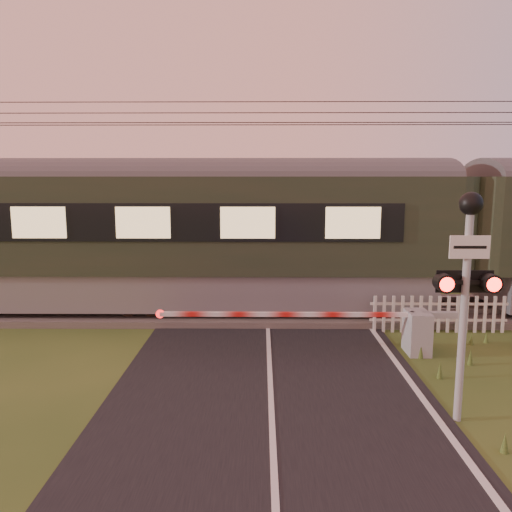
{
  "coord_description": "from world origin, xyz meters",
  "views": [
    {
      "loc": [
        -0.18,
        -7.99,
        3.96
      ],
      "look_at": [
        -0.3,
        3.2,
        2.22
      ],
      "focal_mm": 35.0,
      "sensor_mm": 36.0,
      "label": 1
    }
  ],
  "objects_px": {
    "train": "(459,233)",
    "boom_gate": "(401,329)",
    "picket_fence": "(439,314)",
    "crossing_signal": "(467,267)"
  },
  "relations": [
    {
      "from": "train",
      "to": "boom_gate",
      "type": "relative_size",
      "value": 6.59
    },
    {
      "from": "train",
      "to": "picket_fence",
      "type": "xyz_separation_m",
      "value": [
        -1.14,
        -1.89,
        -1.9
      ]
    },
    {
      "from": "crossing_signal",
      "to": "picket_fence",
      "type": "distance_m",
      "value": 5.41
    },
    {
      "from": "boom_gate",
      "to": "crossing_signal",
      "type": "relative_size",
      "value": 1.83
    },
    {
      "from": "train",
      "to": "crossing_signal",
      "type": "xyz_separation_m",
      "value": [
        -2.5,
        -6.69,
        0.19
      ]
    },
    {
      "from": "train",
      "to": "picket_fence",
      "type": "bearing_deg",
      "value": -121.05
    },
    {
      "from": "train",
      "to": "boom_gate",
      "type": "bearing_deg",
      "value": -126.57
    },
    {
      "from": "train",
      "to": "crossing_signal",
      "type": "height_order",
      "value": "train"
    },
    {
      "from": "crossing_signal",
      "to": "picket_fence",
      "type": "xyz_separation_m",
      "value": [
        1.36,
        4.8,
        -2.1
      ]
    },
    {
      "from": "train",
      "to": "boom_gate",
      "type": "distance_m",
      "value": 4.67
    }
  ]
}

